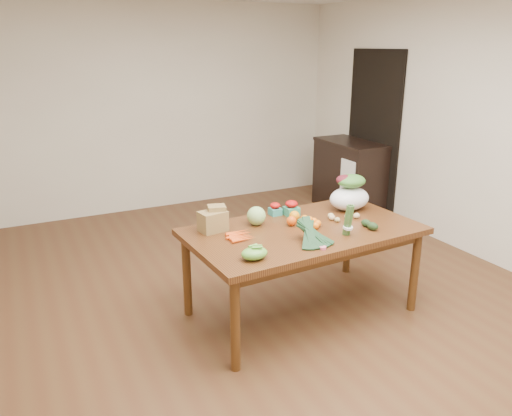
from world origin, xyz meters
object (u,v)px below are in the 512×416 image
cabbage (256,216)px  cabinet (349,176)px  kale_bunch (315,234)px  mandarin_cluster (310,221)px  salad_bag (350,194)px  asparagus_bundle (348,220)px  dining_table (302,271)px  paper_bag (213,219)px

cabbage → cabinet: bearing=38.5°
cabbage → kale_bunch: 0.60m
mandarin_cluster → salad_bag: salad_bag is taller
kale_bunch → asparagus_bundle: (0.33, 0.05, 0.05)m
mandarin_cluster → salad_bag: bearing=21.8°
dining_table → salad_bag: (0.61, 0.23, 0.52)m
cabinet → asparagus_bundle: (-1.78, -2.36, 0.40)m
cabinet → kale_bunch: size_ratio=2.55×
cabinet → mandarin_cluster: size_ratio=5.67×
paper_bag → kale_bunch: (0.56, -0.60, -0.02)m
dining_table → cabbage: 0.59m
cabinet → salad_bag: (-1.39, -1.85, 0.42)m
cabbage → kale_bunch: size_ratio=0.38×
paper_bag → asparagus_bundle: asparagus_bundle is taller
cabinet → mandarin_cluster: bearing=-133.2°
cabbage → salad_bag: bearing=-0.9°
mandarin_cluster → paper_bag: bearing=160.4°
dining_table → cabbage: size_ratio=11.98×
cabbage → mandarin_cluster: bearing=-32.9°
cabbage → kale_bunch: bearing=-71.2°
cabbage → salad_bag: (0.91, -0.01, 0.07)m
mandarin_cluster → kale_bunch: (-0.17, -0.34, 0.03)m
mandarin_cluster → asparagus_bundle: 0.34m
cabinet → kale_bunch: 3.21m
dining_table → asparagus_bundle: bearing=-54.3°
kale_bunch → asparagus_bundle: bearing=4.8°
asparagus_bundle → dining_table: bearing=125.7°
mandarin_cluster → asparagus_bundle: size_ratio=0.72×
paper_bag → salad_bag: salad_bag is taller
kale_bunch → asparagus_bundle: 0.34m
mandarin_cluster → asparagus_bundle: bearing=-60.9°
dining_table → paper_bag: paper_bag is taller
paper_bag → kale_bunch: bearing=-46.7°
cabinet → mandarin_cluster: (-1.94, -2.06, 0.33)m
asparagus_bundle → cabinet: bearing=49.9°
mandarin_cluster → salad_bag: 0.60m
cabinet → paper_bag: bearing=-145.9°
cabbage → mandarin_cluster: cabbage is taller
cabbage → salad_bag: 0.91m
cabinet → cabbage: size_ratio=6.65×
dining_table → asparagus_bundle: 0.62m
mandarin_cluster → kale_bunch: 0.38m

